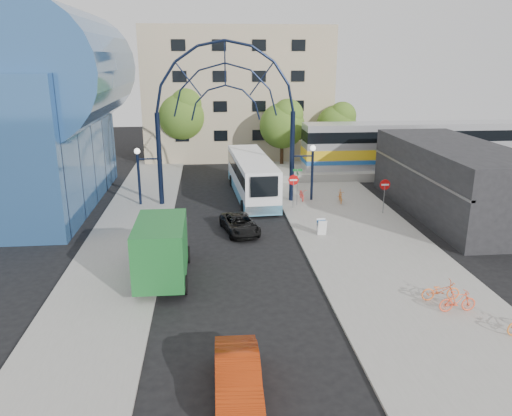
{
  "coord_description": "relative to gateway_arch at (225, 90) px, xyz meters",
  "views": [
    {
      "loc": [
        -1.37,
        -23.11,
        10.84
      ],
      "look_at": [
        1.45,
        6.0,
        1.98
      ],
      "focal_mm": 35.0,
      "sensor_mm": 36.0,
      "label": 1
    }
  ],
  "objects": [
    {
      "name": "red_sedan",
      "position": [
        -0.61,
        -22.98,
        -7.85
      ],
      "size": [
        1.55,
        4.32,
        1.42
      ],
      "primitive_type": "imported",
      "rotation": [
        0.0,
        0.0,
        -0.01
      ],
      "color": "#962909",
      "rests_on": "ground"
    },
    {
      "name": "do_not_enter_sign",
      "position": [
        11.0,
        -4.0,
        -6.58
      ],
      "size": [
        0.76,
        0.07,
        2.48
      ],
      "color": "slate",
      "rests_on": "sidewalk_east"
    },
    {
      "name": "tree_north_c",
      "position": [
        12.12,
        13.93,
        -4.28
      ],
      "size": [
        4.16,
        4.16,
        6.5
      ],
      "color": "#382314",
      "rests_on": "ground"
    },
    {
      "name": "stop_sign",
      "position": [
        4.8,
        -2.0,
        -6.56
      ],
      "size": [
        0.8,
        0.07,
        2.5
      ],
      "color": "slate",
      "rests_on": "sidewalk_east"
    },
    {
      "name": "transit_hall",
      "position": [
        -15.3,
        1.0,
        -1.86
      ],
      "size": [
        16.5,
        18.0,
        14.5
      ],
      "color": "#305C95",
      "rests_on": "ground"
    },
    {
      "name": "street_name_sign",
      "position": [
        5.2,
        -1.4,
        -6.43
      ],
      "size": [
        0.7,
        0.7,
        2.8
      ],
      "color": "slate",
      "rests_on": "sidewalk_east"
    },
    {
      "name": "sandwich_board",
      "position": [
        5.6,
        -8.02,
        -7.81
      ],
      "size": [
        0.55,
        0.61,
        0.99
      ],
      "color": "white",
      "rests_on": "sidewalk_east"
    },
    {
      "name": "bike_far_a",
      "position": [
        9.07,
        -17.26,
        -7.97
      ],
      "size": [
        1.8,
        0.65,
        0.94
      ],
      "primitive_type": "imported",
      "rotation": [
        0.0,
        0.0,
        1.55
      ],
      "color": "orange",
      "rests_on": "sidewalk_east"
    },
    {
      "name": "green_truck",
      "position": [
        -3.8,
        -13.26,
        -6.94
      ],
      "size": [
        2.52,
        6.44,
        3.24
      ],
      "rotation": [
        0.0,
        0.0,
        -0.0
      ],
      "color": "black",
      "rests_on": "ground"
    },
    {
      "name": "tree_north_a",
      "position": [
        6.12,
        11.93,
        -3.95
      ],
      "size": [
        4.48,
        4.48,
        7.0
      ],
      "color": "#382314",
      "rests_on": "ground"
    },
    {
      "name": "sidewalk_east",
      "position": [
        8.0,
        -10.0,
        -8.5
      ],
      "size": [
        8.0,
        56.0,
        0.12
      ],
      "primitive_type": "cube",
      "color": "gray",
      "rests_on": "ground"
    },
    {
      "name": "commercial_block_east",
      "position": [
        16.0,
        -4.0,
        -6.06
      ],
      "size": [
        6.0,
        16.0,
        5.0
      ],
      "primitive_type": "cube",
      "color": "black",
      "rests_on": "ground"
    },
    {
      "name": "apartment_block",
      "position": [
        2.0,
        20.97,
        -1.55
      ],
      "size": [
        20.0,
        12.1,
        14.0
      ],
      "color": "tan",
      "rests_on": "ground"
    },
    {
      "name": "bike_near_b",
      "position": [
        8.64,
        -1.05,
        -7.94
      ],
      "size": [
        0.68,
        1.69,
        0.99
      ],
      "primitive_type": "imported",
      "rotation": [
        0.0,
        0.0,
        -0.14
      ],
      "color": "orange",
      "rests_on": "sidewalk_east"
    },
    {
      "name": "gateway_arch",
      "position": [
        0.0,
        0.0,
        0.0
      ],
      "size": [
        13.64,
        0.44,
        12.1
      ],
      "color": "black",
      "rests_on": "ground"
    },
    {
      "name": "train_platform",
      "position": [
        20.0,
        8.0,
        -8.16
      ],
      "size": [
        32.0,
        5.0,
        0.8
      ],
      "primitive_type": "cube",
      "color": "gray",
      "rests_on": "ground"
    },
    {
      "name": "tree_north_b",
      "position": [
        -3.88,
        15.93,
        -3.29
      ],
      "size": [
        5.12,
        5.12,
        8.0
      ],
      "color": "#382314",
      "rests_on": "ground"
    },
    {
      "name": "train_car",
      "position": [
        20.0,
        8.0,
        -5.66
      ],
      "size": [
        25.1,
        3.05,
        4.2
      ],
      "color": "#B7B7BC",
      "rests_on": "train_platform"
    },
    {
      "name": "plaza_west",
      "position": [
        -6.5,
        -8.0,
        -8.5
      ],
      "size": [
        5.0,
        50.0,
        0.12
      ],
      "primitive_type": "cube",
      "color": "gray",
      "rests_on": "ground"
    },
    {
      "name": "black_suv",
      "position": [
        0.53,
        -6.84,
        -7.98
      ],
      "size": [
        2.7,
        4.48,
        1.16
      ],
      "primitive_type": "imported",
      "rotation": [
        0.0,
        0.0,
        0.19
      ],
      "color": "black",
      "rests_on": "ground"
    },
    {
      "name": "bike_far_b",
      "position": [
        9.32,
        -18.38,
        -7.93
      ],
      "size": [
        1.67,
        0.47,
        1.0
      ],
      "primitive_type": "imported",
      "rotation": [
        0.0,
        0.0,
        1.57
      ],
      "color": "#FF5833",
      "rests_on": "sidewalk_east"
    },
    {
      "name": "city_bus",
      "position": [
        2.06,
        1.73,
        -6.85
      ],
      "size": [
        3.32,
        12.02,
        3.26
      ],
      "rotation": [
        0.0,
        0.0,
        0.06
      ],
      "color": "white",
      "rests_on": "ground"
    },
    {
      "name": "ground",
      "position": [
        0.0,
        -14.0,
        -8.56
      ],
      "size": [
        120.0,
        120.0,
        0.0
      ],
      "primitive_type": "plane",
      "color": "black",
      "rests_on": "ground"
    },
    {
      "name": "bike_near_a",
      "position": [
        5.84,
        0.0,
        -7.99
      ],
      "size": [
        0.65,
        1.72,
        0.89
      ],
      "primitive_type": "imported",
      "rotation": [
        0.0,
        0.0,
        -0.03
      ],
      "color": "red",
      "rests_on": "sidewalk_east"
    }
  ]
}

